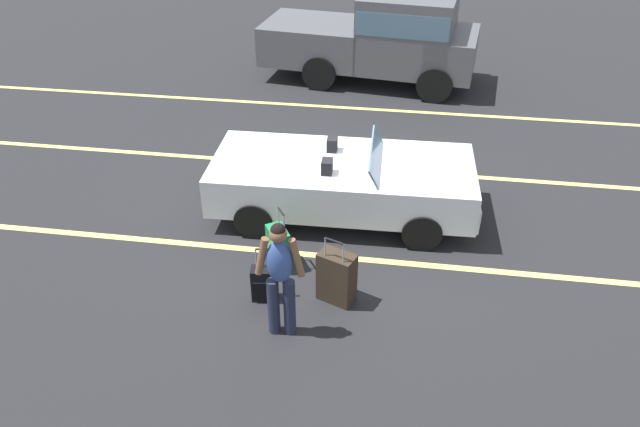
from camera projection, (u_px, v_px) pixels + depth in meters
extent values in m
plane|color=black|center=(341.00, 212.00, 10.01)|extent=(80.00, 80.00, 0.00)
cube|color=#EAE066|center=(332.00, 257.00, 9.01)|extent=(18.00, 0.12, 0.01)
cube|color=#EAE066|center=(351.00, 168.00, 11.23)|extent=(18.00, 0.12, 0.01)
cube|color=#EAE066|center=(364.00, 109.00, 13.46)|extent=(18.00, 0.12, 0.01)
cube|color=silver|center=(342.00, 180.00, 9.66)|extent=(4.14, 1.86, 0.64)
cube|color=silver|center=(433.00, 191.00, 9.58)|extent=(1.35, 1.70, 0.38)
cube|color=slate|center=(376.00, 155.00, 9.35)|extent=(0.22, 1.55, 0.31)
cube|color=black|center=(332.00, 144.00, 9.75)|extent=(0.17, 0.22, 0.22)
cube|color=black|center=(327.00, 167.00, 9.14)|extent=(0.17, 0.22, 0.22)
cylinder|color=black|center=(420.00, 177.00, 10.38)|extent=(0.61, 0.23, 0.60)
cylinder|color=black|center=(422.00, 231.00, 9.04)|extent=(0.61, 0.23, 0.60)
cylinder|color=black|center=(274.00, 168.00, 10.64)|extent=(0.61, 0.23, 0.60)
cylinder|color=black|center=(254.00, 219.00, 9.30)|extent=(0.61, 0.23, 0.60)
cube|color=#2D2319|center=(337.00, 277.00, 8.04)|extent=(0.55, 0.44, 0.74)
cube|color=black|center=(342.00, 274.00, 8.18)|extent=(0.36, 0.16, 0.41)
cylinder|color=gray|center=(325.00, 247.00, 7.76)|extent=(0.03, 0.03, 0.27)
cylinder|color=gray|center=(343.00, 253.00, 7.65)|extent=(0.03, 0.03, 0.27)
cylinder|color=black|center=(334.00, 241.00, 7.63)|extent=(0.25, 0.13, 0.03)
sphere|color=black|center=(322.00, 298.00, 8.23)|extent=(0.04, 0.04, 0.04)
sphere|color=black|center=(343.00, 306.00, 8.09)|extent=(0.04, 0.04, 0.04)
cube|color=#19723F|center=(278.00, 248.00, 8.68)|extent=(0.41, 0.47, 0.62)
cylinder|color=gray|center=(284.00, 224.00, 8.37)|extent=(0.03, 0.03, 0.29)
cylinder|color=gray|center=(279.00, 216.00, 8.53)|extent=(0.03, 0.03, 0.29)
cylinder|color=black|center=(281.00, 212.00, 8.37)|extent=(0.14, 0.20, 0.03)
sphere|color=black|center=(288.00, 268.00, 8.76)|extent=(0.04, 0.04, 0.04)
sphere|color=black|center=(282.00, 257.00, 8.98)|extent=(0.04, 0.04, 0.04)
cube|color=black|center=(264.00, 284.00, 8.12)|extent=(0.36, 0.24, 0.50)
cube|color=black|center=(264.00, 291.00, 8.05)|extent=(0.27, 0.05, 0.28)
cylinder|color=gray|center=(270.00, 258.00, 7.94)|extent=(0.02, 0.02, 0.28)
cylinder|color=gray|center=(256.00, 258.00, 7.95)|extent=(0.02, 0.02, 0.28)
cylinder|color=black|center=(263.00, 249.00, 7.87)|extent=(0.19, 0.05, 0.03)
sphere|color=black|center=(274.00, 293.00, 8.31)|extent=(0.04, 0.04, 0.04)
sphere|color=black|center=(257.00, 293.00, 8.31)|extent=(0.04, 0.04, 0.04)
cylinder|color=#1E2338|center=(274.00, 306.00, 7.51)|extent=(0.16, 0.16, 0.82)
cylinder|color=#1E2338|center=(290.00, 307.00, 7.50)|extent=(0.16, 0.16, 0.82)
ellipsoid|color=#334C8C|center=(279.00, 261.00, 7.11)|extent=(0.33, 0.24, 0.60)
sphere|color=brown|center=(278.00, 234.00, 6.89)|extent=(0.21, 0.21, 0.21)
sphere|color=black|center=(278.00, 231.00, 6.87)|extent=(0.18, 0.18, 0.18)
cylinder|color=brown|center=(262.00, 256.00, 7.09)|extent=(0.20, 0.10, 0.53)
cylinder|color=brown|center=(297.00, 258.00, 7.06)|extent=(0.20, 0.10, 0.53)
cube|color=#4C4C51|center=(451.00, 53.00, 14.01)|extent=(1.34, 2.03, 0.90)
cube|color=#4C4C51|center=(407.00, 32.00, 14.03)|extent=(2.33, 2.16, 1.70)
cube|color=slate|center=(409.00, 15.00, 13.82)|extent=(2.29, 2.17, 0.51)
cube|color=#4C4C51|center=(316.00, 41.00, 14.75)|extent=(2.63, 2.19, 0.90)
cylinder|color=black|center=(444.00, 58.00, 15.03)|extent=(0.83, 0.38, 0.80)
cylinder|color=black|center=(435.00, 84.00, 13.59)|extent=(0.83, 0.38, 0.80)
cylinder|color=black|center=(339.00, 48.00, 15.64)|extent=(0.83, 0.38, 0.80)
cylinder|color=black|center=(320.00, 73.00, 14.20)|extent=(0.83, 0.38, 0.80)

